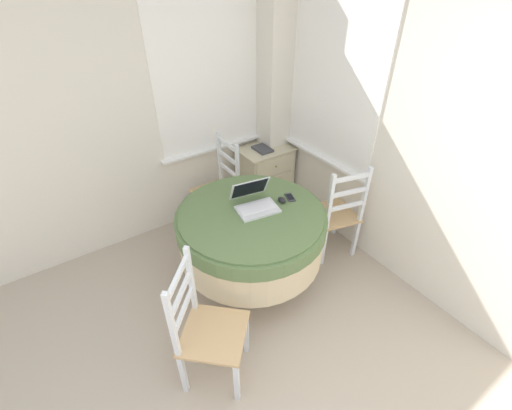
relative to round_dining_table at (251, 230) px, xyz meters
name	(u,v)px	position (x,y,z in m)	size (l,w,h in m)	color
corner_room_shell	(273,137)	(0.30, 0.13, 0.70)	(4.21, 4.73, 2.55)	silver
round_dining_table	(251,230)	(0.00, 0.00, 0.00)	(1.21, 1.21, 0.77)	#4C3D2D
laptop	(255,202)	(0.07, 0.05, 0.23)	(0.37, 0.37, 0.21)	silver
computer_mouse	(282,200)	(0.29, -0.03, 0.21)	(0.05, 0.08, 0.04)	black
cell_phone	(290,197)	(0.38, -0.02, 0.19)	(0.10, 0.14, 0.01)	#2D2D33
dining_chair_near_back_window	(219,189)	(0.18, 0.87, -0.12)	(0.41, 0.41, 0.99)	tan
dining_chair_near_right_window	(336,214)	(0.87, -0.12, -0.12)	(0.49, 0.49, 0.99)	tan
dining_chair_camera_near	(206,330)	(-0.71, -0.54, -0.12)	(0.57, 0.57, 0.99)	tan
corner_cabinet	(265,176)	(0.82, 0.96, -0.22)	(0.58, 0.43, 0.71)	beige
book_on_cabinet	(262,149)	(0.77, 0.94, 0.14)	(0.16, 0.22, 0.02)	#3F3F44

